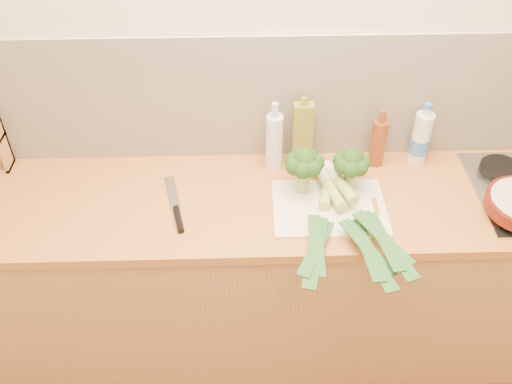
# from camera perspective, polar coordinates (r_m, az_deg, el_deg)

# --- Properties ---
(room_shell) EXTENTS (3.50, 3.50, 3.50)m
(room_shell) POSITION_cam_1_polar(r_m,az_deg,el_deg) (2.30, 3.14, 9.30)
(room_shell) COLOR beige
(room_shell) RESTS_ON ground
(counter) EXTENTS (3.20, 0.62, 0.90)m
(counter) POSITION_cam_1_polar(r_m,az_deg,el_deg) (2.55, 3.03, -8.14)
(counter) COLOR #B4834B
(counter) RESTS_ON ground
(chopping_board) EXTENTS (0.43, 0.32, 0.01)m
(chopping_board) POSITION_cam_1_polar(r_m,az_deg,el_deg) (2.19, 7.34, -1.57)
(chopping_board) COLOR #EFE4CF
(chopping_board) RESTS_ON counter
(broccoli_left) EXTENTS (0.15, 0.15, 0.20)m
(broccoli_left) POSITION_cam_1_polar(r_m,az_deg,el_deg) (2.16, 4.85, 2.86)
(broccoli_left) COLOR #8AAB64
(broccoli_left) RESTS_ON chopping_board
(broccoli_right) EXTENTS (0.14, 0.14, 0.19)m
(broccoli_right) POSITION_cam_1_polar(r_m,az_deg,el_deg) (2.19, 9.52, 2.84)
(broccoli_right) COLOR #8AAB64
(broccoli_right) RESTS_ON chopping_board
(leek_front) EXTENTS (0.21, 0.63, 0.04)m
(leek_front) POSITION_cam_1_polar(r_m,az_deg,el_deg) (2.14, 6.75, -1.72)
(leek_front) COLOR white
(leek_front) RESTS_ON chopping_board
(leek_mid) EXTENTS (0.22, 0.67, 0.04)m
(leek_mid) POSITION_cam_1_polar(r_m,az_deg,el_deg) (2.13, 8.58, -1.47)
(leek_mid) COLOR white
(leek_mid) RESTS_ON chopping_board
(leek_back) EXTENTS (0.25, 0.62, 0.04)m
(leek_back) POSITION_cam_1_polar(r_m,az_deg,el_deg) (2.12, 10.00, -1.14)
(leek_back) COLOR white
(leek_back) RESTS_ON chopping_board
(chefs_knife) EXTENTS (0.10, 0.33, 0.02)m
(chefs_knife) POSITION_cam_1_polar(r_m,az_deg,el_deg) (2.17, -7.92, -2.03)
(chefs_knife) COLOR silver
(chefs_knife) RESTS_ON counter
(oil_tin) EXTENTS (0.08, 0.05, 0.32)m
(oil_tin) POSITION_cam_1_polar(r_m,az_deg,el_deg) (2.32, 4.65, 5.78)
(oil_tin) COLOR olive
(oil_tin) RESTS_ON counter
(glass_bottle) EXTENTS (0.07, 0.07, 0.31)m
(glass_bottle) POSITION_cam_1_polar(r_m,az_deg,el_deg) (2.30, 1.83, 5.09)
(glass_bottle) COLOR silver
(glass_bottle) RESTS_ON counter
(amber_bottle) EXTENTS (0.06, 0.06, 0.26)m
(amber_bottle) POSITION_cam_1_polar(r_m,az_deg,el_deg) (2.38, 12.12, 4.92)
(amber_bottle) COLOR brown
(amber_bottle) RESTS_ON counter
(water_bottle) EXTENTS (0.08, 0.08, 0.26)m
(water_bottle) POSITION_cam_1_polar(r_m,az_deg,el_deg) (2.44, 16.11, 5.07)
(water_bottle) COLOR silver
(water_bottle) RESTS_ON counter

